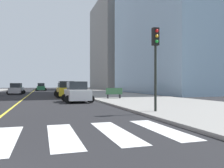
{
  "coord_description": "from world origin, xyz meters",
  "views": [
    {
      "loc": [
        2.07,
        -3.56,
        1.68
      ],
      "look_at": [
        14.74,
        37.63,
        1.71
      ],
      "focal_mm": 36.32,
      "sensor_mm": 36.0,
      "label": 1
    }
  ],
  "objects_px": {
    "car_yellow_third": "(66,90)",
    "traffic_light_near_corner": "(156,53)",
    "car_green_sixth": "(41,87)",
    "fire_hydrant": "(83,92)",
    "park_bench": "(114,93)",
    "car_silver_nearest": "(16,89)",
    "car_white_second": "(77,92)",
    "car_gray_fourth": "(63,89)"
  },
  "relations": [
    {
      "from": "car_green_sixth",
      "to": "park_bench",
      "type": "bearing_deg",
      "value": 102.39
    },
    {
      "from": "car_silver_nearest",
      "to": "car_green_sixth",
      "type": "distance_m",
      "value": 20.47
    },
    {
      "from": "traffic_light_near_corner",
      "to": "car_green_sixth",
      "type": "bearing_deg",
      "value": -82.55
    },
    {
      "from": "car_white_second",
      "to": "traffic_light_near_corner",
      "type": "distance_m",
      "value": 10.63
    },
    {
      "from": "car_white_second",
      "to": "car_yellow_third",
      "type": "xyz_separation_m",
      "value": [
        -0.22,
        8.06,
        0.06
      ]
    },
    {
      "from": "car_yellow_third",
      "to": "park_bench",
      "type": "xyz_separation_m",
      "value": [
        4.51,
        -6.09,
        -0.27
      ]
    },
    {
      "from": "car_green_sixth",
      "to": "park_bench",
      "type": "xyz_separation_m",
      "value": [
        7.73,
        -37.49,
        -0.22
      ]
    },
    {
      "from": "car_yellow_third",
      "to": "fire_hydrant",
      "type": "xyz_separation_m",
      "value": [
        2.79,
        3.27,
        -0.38
      ]
    },
    {
      "from": "car_white_second",
      "to": "park_bench",
      "type": "relative_size",
      "value": 2.35
    },
    {
      "from": "fire_hydrant",
      "to": "park_bench",
      "type": "bearing_deg",
      "value": -79.62
    },
    {
      "from": "car_yellow_third",
      "to": "car_green_sixth",
      "type": "xyz_separation_m",
      "value": [
        -3.22,
        31.4,
        -0.05
      ]
    },
    {
      "from": "car_green_sixth",
      "to": "traffic_light_near_corner",
      "type": "xyz_separation_m",
      "value": [
        6.45,
        -49.32,
        2.56
      ]
    },
    {
      "from": "park_bench",
      "to": "fire_hydrant",
      "type": "height_order",
      "value": "park_bench"
    },
    {
      "from": "car_gray_fourth",
      "to": "fire_hydrant",
      "type": "bearing_deg",
      "value": 117.39
    },
    {
      "from": "car_silver_nearest",
      "to": "traffic_light_near_corner",
      "type": "xyz_separation_m",
      "value": [
        10.3,
        -29.22,
        2.61
      ]
    },
    {
      "from": "car_green_sixth",
      "to": "traffic_light_near_corner",
      "type": "height_order",
      "value": "traffic_light_near_corner"
    },
    {
      "from": "car_white_second",
      "to": "car_gray_fourth",
      "type": "relative_size",
      "value": 1.03
    },
    {
      "from": "car_gray_fourth",
      "to": "park_bench",
      "type": "relative_size",
      "value": 2.28
    },
    {
      "from": "car_silver_nearest",
      "to": "car_yellow_third",
      "type": "distance_m",
      "value": 13.32
    },
    {
      "from": "car_gray_fourth",
      "to": "car_green_sixth",
      "type": "relative_size",
      "value": 0.96
    },
    {
      "from": "car_silver_nearest",
      "to": "car_gray_fourth",
      "type": "xyz_separation_m",
      "value": [
        7.4,
        -3.33,
        0.01
      ]
    },
    {
      "from": "car_yellow_third",
      "to": "traffic_light_near_corner",
      "type": "xyz_separation_m",
      "value": [
        3.23,
        -17.92,
        2.51
      ]
    },
    {
      "from": "traffic_light_near_corner",
      "to": "fire_hydrant",
      "type": "relative_size",
      "value": 5.31
    },
    {
      "from": "car_white_second",
      "to": "car_yellow_third",
      "type": "distance_m",
      "value": 8.06
    },
    {
      "from": "car_yellow_third",
      "to": "traffic_light_near_corner",
      "type": "bearing_deg",
      "value": 99.7
    },
    {
      "from": "car_silver_nearest",
      "to": "car_yellow_third",
      "type": "bearing_deg",
      "value": -55.18
    },
    {
      "from": "car_silver_nearest",
      "to": "car_yellow_third",
      "type": "height_order",
      "value": "car_yellow_third"
    },
    {
      "from": "car_yellow_third",
      "to": "car_green_sixth",
      "type": "distance_m",
      "value": 31.56
    },
    {
      "from": "park_bench",
      "to": "fire_hydrant",
      "type": "bearing_deg",
      "value": 15.64
    },
    {
      "from": "traffic_light_near_corner",
      "to": "car_silver_nearest",
      "type": "bearing_deg",
      "value": -70.58
    },
    {
      "from": "car_gray_fourth",
      "to": "car_silver_nearest",
      "type": "bearing_deg",
      "value": -24.5
    },
    {
      "from": "traffic_light_near_corner",
      "to": "fire_hydrant",
      "type": "distance_m",
      "value": 21.4
    },
    {
      "from": "car_yellow_third",
      "to": "car_gray_fourth",
      "type": "distance_m",
      "value": 7.97
    },
    {
      "from": "car_white_second",
      "to": "fire_hydrant",
      "type": "height_order",
      "value": "car_white_second"
    },
    {
      "from": "car_white_second",
      "to": "traffic_light_near_corner",
      "type": "bearing_deg",
      "value": 106.12
    },
    {
      "from": "park_bench",
      "to": "car_gray_fourth",
      "type": "bearing_deg",
      "value": 21.8
    },
    {
      "from": "car_green_sixth",
      "to": "car_silver_nearest",
      "type": "bearing_deg",
      "value": 79.91
    },
    {
      "from": "fire_hydrant",
      "to": "car_silver_nearest",
      "type": "bearing_deg",
      "value": 140.87
    },
    {
      "from": "car_silver_nearest",
      "to": "car_gray_fourth",
      "type": "bearing_deg",
      "value": -21.44
    },
    {
      "from": "car_silver_nearest",
      "to": "car_white_second",
      "type": "bearing_deg",
      "value": -66.57
    },
    {
      "from": "car_green_sixth",
      "to": "fire_hydrant",
      "type": "bearing_deg",
      "value": 102.81
    },
    {
      "from": "park_bench",
      "to": "car_yellow_third",
      "type": "bearing_deg",
      "value": 41.76
    }
  ]
}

